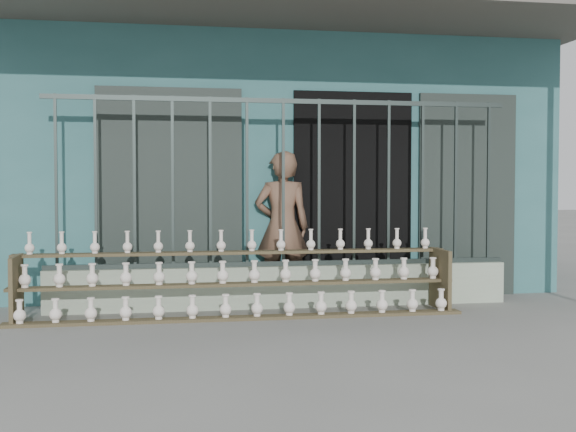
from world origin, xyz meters
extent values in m
plane|color=slate|center=(0.00, 0.00, 0.00)|extent=(60.00, 60.00, 0.00)
cube|color=#32686A|center=(0.00, 4.30, 1.60)|extent=(7.00, 5.00, 3.20)
cube|color=black|center=(0.90, 1.82, 1.20)|extent=(1.40, 0.12, 2.40)
cube|color=black|center=(-1.20, 1.78, 1.20)|extent=(1.60, 0.08, 2.40)
cube|color=black|center=(2.30, 1.78, 1.20)|extent=(1.20, 0.08, 2.40)
cube|color=#59544C|center=(0.00, 1.20, 3.15)|extent=(7.40, 2.00, 0.12)
cube|color=#A5B69C|center=(0.00, 1.30, 0.23)|extent=(5.00, 0.20, 0.45)
cube|color=#283330|center=(-2.35, 1.30, 1.35)|extent=(0.03, 0.03, 1.80)
cube|color=#283330|center=(-1.96, 1.30, 1.35)|extent=(0.03, 0.03, 1.80)
cube|color=#283330|center=(-1.57, 1.30, 1.35)|extent=(0.03, 0.03, 1.80)
cube|color=#283330|center=(-1.18, 1.30, 1.35)|extent=(0.03, 0.03, 1.80)
cube|color=#283330|center=(-0.78, 1.30, 1.35)|extent=(0.03, 0.03, 1.80)
cube|color=#283330|center=(-0.39, 1.30, 1.35)|extent=(0.03, 0.03, 1.80)
cube|color=#283330|center=(0.00, 1.30, 1.35)|extent=(0.03, 0.03, 1.80)
cube|color=#283330|center=(0.39, 1.30, 1.35)|extent=(0.03, 0.03, 1.80)
cube|color=#283330|center=(0.78, 1.30, 1.35)|extent=(0.03, 0.03, 1.80)
cube|color=#283330|center=(1.17, 1.30, 1.35)|extent=(0.03, 0.03, 1.80)
cube|color=#283330|center=(1.57, 1.30, 1.35)|extent=(0.03, 0.03, 1.80)
cube|color=#283330|center=(1.96, 1.30, 1.35)|extent=(0.03, 0.03, 1.80)
cube|color=#283330|center=(2.35, 1.30, 1.35)|extent=(0.03, 0.03, 1.80)
cube|color=#283330|center=(0.00, 1.30, 2.22)|extent=(5.00, 0.04, 0.05)
cube|color=#283330|center=(0.00, 1.30, 0.47)|extent=(5.00, 0.04, 0.05)
cube|color=brown|center=(-0.52, 0.65, 0.01)|extent=(4.50, 0.18, 0.03)
cube|color=brown|center=(-0.52, 0.90, 0.32)|extent=(4.50, 0.18, 0.03)
cube|color=brown|center=(-0.52, 1.15, 0.61)|extent=(4.50, 0.18, 0.03)
cube|color=brown|center=(-2.67, 0.90, 0.32)|extent=(0.04, 0.55, 0.64)
cube|color=brown|center=(1.63, 0.90, 0.32)|extent=(0.04, 0.55, 0.64)
imported|color=brown|center=(0.05, 1.67, 0.85)|extent=(0.64, 0.44, 1.70)
camera|label=1|loc=(-1.26, -6.35, 1.31)|focal=45.00mm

